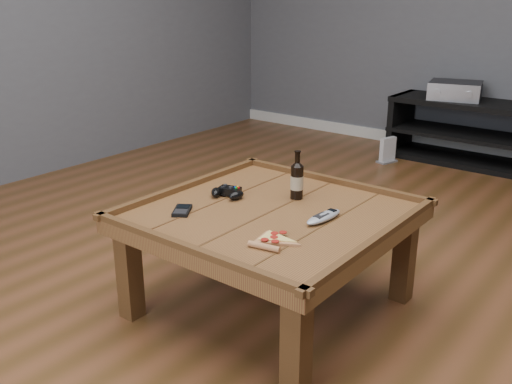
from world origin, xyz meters
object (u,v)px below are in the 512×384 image
Objects in this scene: game_controller at (228,192)px; smartphone at (182,210)px; av_receiver at (455,90)px; beer_bottle at (297,179)px; pizza_slice at (273,240)px; game_console at (388,151)px; coffee_table at (271,225)px; media_console at (480,134)px; remote_control at (324,217)px.

game_controller is 0.26m from smartphone.
game_controller is at bearing -104.43° from av_receiver.
beer_bottle reaches higher than pizza_slice.
pizza_slice is 0.53× the size of av_receiver.
beer_bottle is 0.48× the size of av_receiver.
beer_bottle is 1.06× the size of game_console.
media_console is (0.00, 2.75, -0.15)m from coffee_table.
coffee_table is 0.27m from game_controller.
game_controller is 0.36× the size of av_receiver.
game_console is at bearing -147.34° from av_receiver.
game_controller is 0.51m from pizza_slice.
smartphone is 2.64m from game_console.
beer_bottle is 0.90× the size of pizza_slice.
av_receiver reaches higher than media_console.
media_console is 0.40m from av_receiver.
media_console is 2.57m from beer_bottle.
game_controller is at bearing -145.05° from beer_bottle.
coffee_table is at bearing -19.29° from game_controller.
game_console is (-0.34, 2.35, -0.38)m from game_controller.
smartphone is at bearing -122.82° from beer_bottle.
smartphone reaches higher than game_console.
beer_bottle is at bearing 152.76° from remote_control.
av_receiver reaches higher than game_console.
beer_bottle reaches higher than av_receiver.
smartphone is 2.98m from av_receiver.
beer_bottle is 0.52m from smartphone.
game_console is at bearing 105.10° from beer_bottle.
game_controller is (-0.25, -0.17, -0.07)m from beer_bottle.
beer_bottle is 0.48m from pizza_slice.
pizza_slice is at bearing -45.20° from game_controller.
pizza_slice is at bearing -91.84° from remote_control.
remote_control is 2.73m from av_receiver.
smartphone is 0.30× the size of av_receiver.
beer_bottle is 1.04× the size of remote_control.
beer_bottle reaches higher than remote_control.
game_controller is 0.48m from remote_control.
game_console is at bearing 96.13° from pizza_slice.
coffee_table is 4.97× the size of remote_control.
pizza_slice is (0.44, -0.26, -0.01)m from game_controller.
game_console is (-0.59, -0.38, -0.15)m from media_console.
beer_bottle is at bearing -90.14° from media_console.
smartphone is (-0.47, 0.01, 0.00)m from pizza_slice.
coffee_table is at bearing -161.75° from remote_control.
remote_control is at bearing -10.77° from game_controller.
smartphone is (-0.28, -0.43, -0.08)m from beer_bottle.
smartphone is 0.65× the size of remote_control.
smartphone is 0.58m from remote_control.
beer_bottle is 2.56m from av_receiver.
remote_control is (0.50, 0.29, 0.01)m from smartphone.
media_console is 2.72m from remote_control.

